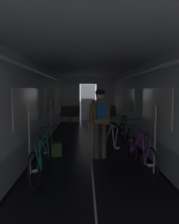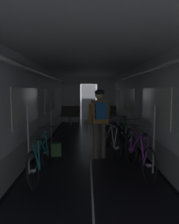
{
  "view_description": "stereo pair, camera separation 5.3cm",
  "coord_description": "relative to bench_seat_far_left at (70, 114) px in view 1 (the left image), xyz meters",
  "views": [
    {
      "loc": [
        -0.14,
        -1.92,
        1.69
      ],
      "look_at": [
        0.0,
        5.12,
        0.95
      ],
      "focal_mm": 32.59,
      "sensor_mm": 36.0,
      "label": 1
    },
    {
      "loc": [
        -0.08,
        -1.92,
        1.69
      ],
      "look_at": [
        0.0,
        5.12,
        0.95
      ],
      "focal_mm": 32.59,
      "sensor_mm": 36.0,
      "label": 2
    }
  ],
  "objects": [
    {
      "name": "bicycle_purple",
      "position": [
        1.89,
        -5.92,
        -0.18
      ],
      "size": [
        0.44,
        1.69,
        0.95
      ],
      "color": "black",
      "rests_on": "ground"
    },
    {
      "name": "bicycle_green",
      "position": [
        1.98,
        -4.01,
        -0.18
      ],
      "size": [
        0.44,
        1.69,
        0.95
      ],
      "color": "black",
      "rests_on": "ground"
    },
    {
      "name": "backpack_on_floor",
      "position": [
        0.0,
        -4.8,
        -0.4
      ],
      "size": [
        0.29,
        0.24,
        0.34
      ],
      "primitive_type": "cube",
      "rotation": [
        0.0,
        0.0,
        0.17
      ],
      "color": "#3D703D",
      "rests_on": "ground"
    },
    {
      "name": "bicycle_silver_in_aisle",
      "position": [
        1.43,
        -4.79,
        -0.18
      ],
      "size": [
        0.51,
        1.67,
        0.94
      ],
      "color": "black",
      "rests_on": "ground"
    },
    {
      "name": "train_car_shell",
      "position": [
        0.9,
        -4.47,
        1.13
      ],
      "size": [
        3.14,
        12.34,
        2.57
      ],
      "color": "black",
      "rests_on": "ground"
    },
    {
      "name": "person_cyclist_aisle",
      "position": [
        1.13,
        -5.05,
        0.5
      ],
      "size": [
        0.56,
        0.43,
        1.73
      ],
      "color": "brown",
      "rests_on": "ground"
    },
    {
      "name": "bicycle_teal",
      "position": [
        -0.1,
        -6.13,
        -0.19
      ],
      "size": [
        0.44,
        1.69,
        0.96
      ],
      "color": "black",
      "rests_on": "ground"
    },
    {
      "name": "bench_seat_far_left",
      "position": [
        0.0,
        0.0,
        0.0
      ],
      "size": [
        0.98,
        0.51,
        0.95
      ],
      "color": "gray",
      "rests_on": "ground"
    },
    {
      "name": "bench_seat_far_right",
      "position": [
        1.8,
        0.0,
        0.0
      ],
      "size": [
        0.98,
        0.51,
        0.95
      ],
      "color": "gray",
      "rests_on": "ground"
    }
  ]
}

